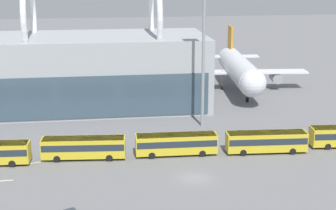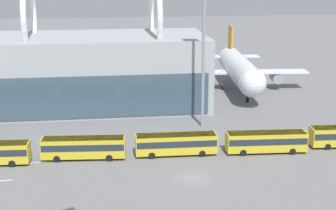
{
  "view_description": "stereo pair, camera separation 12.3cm",
  "coord_description": "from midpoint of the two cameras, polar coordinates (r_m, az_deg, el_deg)",
  "views": [
    {
      "loc": [
        -12.22,
        -63.09,
        27.71
      ],
      "look_at": [
        -0.44,
        22.85,
        4.0
      ],
      "focal_mm": 55.0,
      "sensor_mm": 36.0,
      "label": 1
    },
    {
      "loc": [
        -12.1,
        -63.11,
        27.71
      ],
      "look_at": [
        -0.44,
        22.85,
        4.0
      ],
      "focal_mm": 55.0,
      "sensor_mm": 36.0,
      "label": 2
    }
  ],
  "objects": [
    {
      "name": "ground_plane",
      "position": [
        69.98,
        2.95,
        -8.06
      ],
      "size": [
        440.0,
        440.0,
        0.0
      ],
      "primitive_type": "plane",
      "color": "slate"
    },
    {
      "name": "airliner_at_gate_far",
      "position": [
        117.25,
        7.93,
        3.97
      ],
      "size": [
        31.88,
        34.82,
        13.18
      ],
      "rotation": [
        0.0,
        0.0,
        -1.66
      ],
      "color": "silver",
      "rests_on": "ground_plane"
    },
    {
      "name": "shuttle_bus_1",
      "position": [
        76.81,
        -9.3,
        -4.57
      ],
      "size": [
        12.39,
        3.66,
        3.21
      ],
      "rotation": [
        0.0,
        0.0,
        -0.08
      ],
      "color": "gold",
      "rests_on": "ground_plane"
    },
    {
      "name": "shuttle_bus_2",
      "position": [
        77.31,
        0.95,
        -4.23
      ],
      "size": [
        12.27,
        2.97,
        3.21
      ],
      "rotation": [
        0.0,
        0.0,
        -0.02
      ],
      "color": "gold",
      "rests_on": "ground_plane"
    },
    {
      "name": "shuttle_bus_3",
      "position": [
        79.7,
        10.88,
        -3.9
      ],
      "size": [
        12.34,
        3.35,
        3.21
      ],
      "rotation": [
        0.0,
        0.0,
        -0.06
      ],
      "color": "gold",
      "rests_on": "ground_plane"
    },
    {
      "name": "floodlight_mast",
      "position": [
        88.09,
        4.05,
        8.97
      ],
      "size": [
        2.82,
        2.82,
        25.61
      ],
      "color": "gray",
      "rests_on": "ground_plane"
    },
    {
      "name": "lane_stripe_1",
      "position": [
        77.64,
        -13.22,
        -6.05
      ],
      "size": [
        6.39,
        2.04,
        0.01
      ],
      "primitive_type": "cube",
      "rotation": [
        0.0,
        0.0,
        0.28
      ],
      "color": "silver",
      "rests_on": "ground_plane"
    },
    {
      "name": "lane_stripe_5",
      "position": [
        89.54,
        16.95,
        -3.43
      ],
      "size": [
        10.93,
        2.76,
        0.01
      ],
      "primitive_type": "cube",
      "rotation": [
        0.0,
        0.0,
        -0.23
      ],
      "color": "silver",
      "rests_on": "ground_plane"
    }
  ]
}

